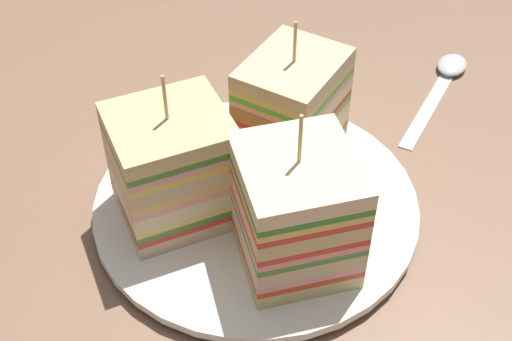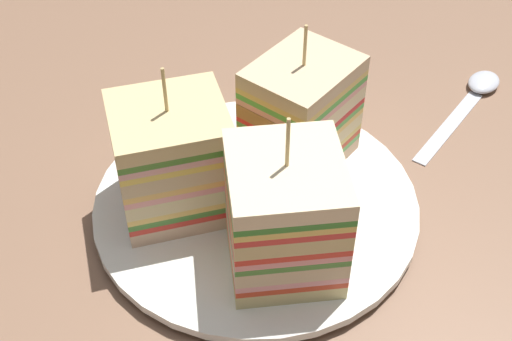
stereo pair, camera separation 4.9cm
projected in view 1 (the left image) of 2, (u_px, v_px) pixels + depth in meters
ground_plane at (256, 219)px, 53.01cm from camera, size 96.94×84.82×1.80cm
plate at (256, 204)px, 51.88cm from camera, size 24.00×24.00×1.22cm
sandwich_wedge_0 at (291, 111)px, 52.26cm from camera, size 9.38×9.88×11.96cm
sandwich_wedge_1 at (174, 167)px, 47.86cm from camera, size 7.42×8.15×11.97cm
sandwich_wedge_2 at (301, 209)px, 44.98cm from camera, size 9.10×8.62×12.24cm
chip_pile at (265, 191)px, 50.10cm from camera, size 7.48×5.77×3.80cm
spoon at (446, 76)px, 64.20cm from camera, size 10.04×13.13×1.00cm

